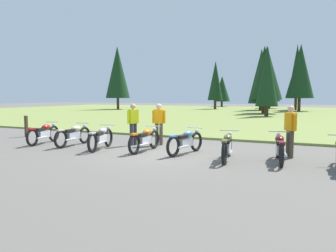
% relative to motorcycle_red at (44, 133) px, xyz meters
% --- Properties ---
extents(ground_plane, '(140.00, 140.00, 0.00)m').
position_rel_motorcycle_red_xyz_m(ground_plane, '(5.39, 0.01, -0.44)').
color(ground_plane, '#605B54').
extents(grass_moorland, '(80.00, 44.00, 0.10)m').
position_rel_motorcycle_red_xyz_m(grass_moorland, '(5.39, 26.05, -0.39)').
color(grass_moorland, olive).
rests_on(grass_moorland, ground).
extents(forest_treeline, '(43.83, 27.57, 8.93)m').
position_rel_motorcycle_red_xyz_m(forest_treeline, '(6.24, 35.01, 3.97)').
color(forest_treeline, '#47331E').
rests_on(forest_treeline, ground).
extents(motorcycle_red, '(0.68, 2.09, 0.88)m').
position_rel_motorcycle_red_xyz_m(motorcycle_red, '(0.00, 0.00, 0.00)').
color(motorcycle_red, black).
rests_on(motorcycle_red, ground).
extents(motorcycle_cream, '(0.62, 2.10, 0.88)m').
position_rel_motorcycle_red_xyz_m(motorcycle_cream, '(1.48, 0.11, 0.00)').
color(motorcycle_cream, black).
rests_on(motorcycle_cream, ground).
extents(motorcycle_silver, '(0.73, 2.07, 0.88)m').
position_rel_motorcycle_red_xyz_m(motorcycle_silver, '(3.02, -0.16, 0.00)').
color(motorcycle_silver, black).
rests_on(motorcycle_silver, ground).
extents(motorcycle_orange, '(0.62, 2.10, 0.88)m').
position_rel_motorcycle_red_xyz_m(motorcycle_orange, '(4.70, 0.16, 0.00)').
color(motorcycle_orange, black).
rests_on(motorcycle_orange, ground).
extents(motorcycle_sky_blue, '(0.70, 2.07, 0.88)m').
position_rel_motorcycle_red_xyz_m(motorcycle_sky_blue, '(6.21, 0.29, 0.00)').
color(motorcycle_sky_blue, black).
rests_on(motorcycle_sky_blue, ground).
extents(motorcycle_olive, '(0.65, 2.09, 0.88)m').
position_rel_motorcycle_red_xyz_m(motorcycle_olive, '(7.77, -0.15, 0.00)').
color(motorcycle_olive, black).
rests_on(motorcycle_olive, ground).
extents(motorcycle_maroon, '(0.69, 2.08, 0.88)m').
position_rel_motorcycle_red_xyz_m(motorcycle_maroon, '(9.28, 0.17, 0.00)').
color(motorcycle_maroon, black).
rests_on(motorcycle_maroon, ground).
extents(rider_near_row_end, '(0.54, 0.29, 1.67)m').
position_rel_motorcycle_red_xyz_m(rider_near_row_end, '(4.46, 1.74, 0.51)').
color(rider_near_row_end, '#4C4233').
rests_on(rider_near_row_end, ground).
extents(rider_in_hivis_vest, '(0.35, 0.51, 1.67)m').
position_rel_motorcycle_red_xyz_m(rider_in_hivis_vest, '(3.56, 1.24, 0.51)').
color(rider_in_hivis_vest, '#2D2D38').
rests_on(rider_in_hivis_vest, ground).
extents(rider_checking_bike, '(0.39, 0.46, 1.67)m').
position_rel_motorcycle_red_xyz_m(rider_checking_bike, '(9.48, 1.08, 0.51)').
color(rider_checking_bike, '#4C4233').
rests_on(rider_checking_bike, ground).
extents(trail_marker_post, '(0.12, 0.12, 1.03)m').
position_rel_motorcycle_red_xyz_m(trail_marker_post, '(-2.55, 1.37, 0.08)').
color(trail_marker_post, '#47331E').
rests_on(trail_marker_post, ground).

